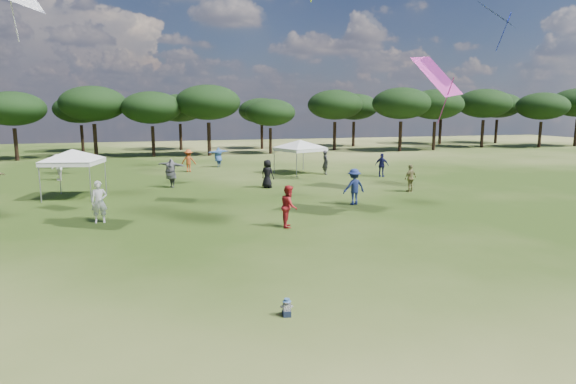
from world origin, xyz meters
The scene contains 6 objects.
ground centered at (0.00, 0.00, 0.00)m, with size 140.00×140.00×0.00m, color #2E4414.
tree_line centered at (2.39, 47.41, 5.42)m, with size 108.78×17.63×7.77m.
tent_left centered at (-7.32, 20.90, 2.65)m, with size 5.56×5.56×3.07m.
tent_right centered at (8.18, 27.37, 2.50)m, with size 5.88×5.88×2.92m.
toddler centered at (-0.24, 2.30, 0.20)m, with size 0.32×0.34×0.45m.
festival_crowd centered at (-1.04, 22.74, 0.90)m, with size 28.74×23.68×1.90m.
Camera 1 is at (-3.34, -8.29, 4.97)m, focal length 30.00 mm.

